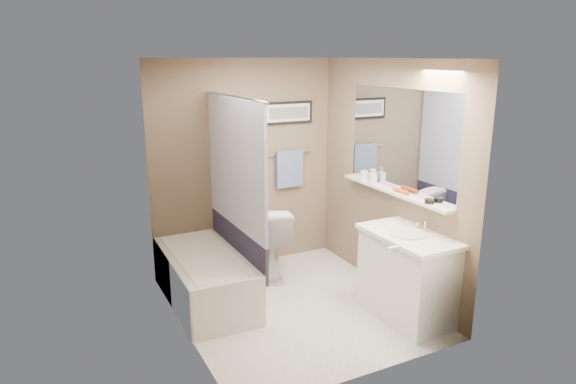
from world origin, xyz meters
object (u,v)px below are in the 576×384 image
glass_jar (364,175)px  soap_bottle (373,176)px  bathtub (205,278)px  hair_brush_front (401,191)px  vanity (407,278)px  toilet (267,240)px  candle_bowl_near (429,201)px

glass_jar → soap_bottle: bearing=-90.0°
bathtub → hair_brush_front: hair_brush_front is taller
vanity → glass_jar: glass_jar is taller
vanity → soap_bottle: size_ratio=5.91×
bathtub → toilet: toilet is taller
soap_bottle → vanity: bearing=-102.2°
vanity → hair_brush_front: 0.85m
vanity → glass_jar: (0.19, 1.01, 0.77)m
hair_brush_front → bathtub: bearing=155.9°
candle_bowl_near → soap_bottle: soap_bottle is taller
bathtub → glass_jar: (1.79, -0.17, 0.92)m
bathtub → hair_brush_front: (1.79, -0.80, 0.89)m
candle_bowl_near → vanity: bearing=172.0°
toilet → bathtub: bearing=36.5°
vanity → candle_bowl_near: bearing=-9.0°
bathtub → candle_bowl_near: (1.79, -1.21, 0.89)m
toilet → hair_brush_front: size_ratio=3.75×
candle_bowl_near → glass_jar: glass_jar is taller
bathtub → glass_jar: 2.01m
toilet → vanity: 1.68m
vanity → hair_brush_front: (0.19, 0.38, 0.74)m
hair_brush_front → toilet: bearing=130.2°
bathtub → soap_bottle: 2.04m
soap_bottle → candle_bowl_near: bearing=-90.0°
candle_bowl_near → soap_bottle: (0.00, 0.88, 0.06)m
soap_bottle → glass_jar: bearing=90.0°
bathtub → vanity: size_ratio=1.67×
vanity → soap_bottle: (0.19, 0.85, 0.79)m
hair_brush_front → candle_bowl_near: bearing=-90.0°
toilet → glass_jar: glass_jar is taller
hair_brush_front → soap_bottle: bearing=90.0°
candle_bowl_near → hair_brush_front: bearing=90.0°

